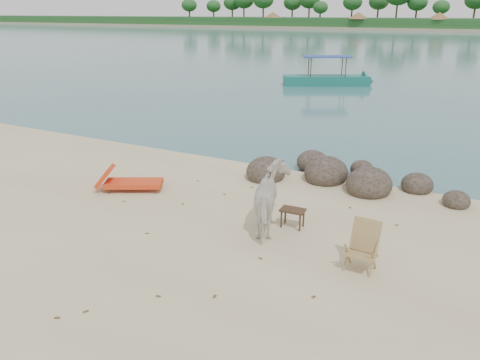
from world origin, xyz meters
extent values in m
plane|color=#366C6C|center=(0.00, 90.00, 0.00)|extent=(400.00, 400.00, 0.00)
ellipsoid|color=#2D271E|center=(-1.28, 4.92, 0.21)|extent=(1.20, 1.32, 0.90)
ellipsoid|color=#2D271E|center=(0.42, 5.62, 0.23)|extent=(1.32, 1.45, 0.99)
ellipsoid|color=#2D271E|center=(1.82, 5.22, 0.23)|extent=(1.30, 1.43, 0.97)
ellipsoid|color=#2D271E|center=(3.02, 6.02, 0.16)|extent=(0.90, 0.99, 0.68)
ellipsoid|color=#2D271E|center=(4.12, 5.32, 0.12)|extent=(0.71, 0.78, 0.53)
ellipsoid|color=#2D271E|center=(-0.38, 6.62, 0.18)|extent=(1.01, 1.11, 0.76)
ellipsoid|color=#2D271E|center=(1.22, 6.82, 0.13)|extent=(0.73, 0.80, 0.54)
imported|color=silver|center=(0.39, 1.66, 0.78)|extent=(1.50, 2.04, 1.57)
plane|color=brown|center=(-1.42, -3.13, 0.01)|extent=(0.13, 0.13, 0.00)
plane|color=brown|center=(1.67, 3.81, 0.01)|extent=(0.11, 0.11, 0.00)
plane|color=brown|center=(-1.12, -2.78, 0.01)|extent=(0.13, 0.13, 0.00)
plane|color=brown|center=(-3.88, 1.37, 0.01)|extent=(0.14, 0.14, 0.00)
plane|color=brown|center=(2.20, -0.52, 0.01)|extent=(0.13, 0.13, 0.00)
plane|color=brown|center=(-2.09, 0.12, 0.01)|extent=(0.14, 0.14, 0.00)
plane|color=brown|center=(-1.28, 3.96, 0.01)|extent=(0.14, 0.14, 0.00)
plane|color=brown|center=(-3.00, 3.71, 0.01)|extent=(0.14, 0.14, 0.00)
plane|color=brown|center=(-1.72, 3.10, 0.01)|extent=(0.14, 0.14, 0.00)
plane|color=brown|center=(2.96, 3.30, 0.01)|extent=(0.14, 0.14, 0.00)
plane|color=brown|center=(0.75, 0.30, 0.01)|extent=(0.14, 0.14, 0.00)
plane|color=brown|center=(0.61, -1.35, 0.01)|extent=(0.12, 0.12, 0.00)
plane|color=brown|center=(-2.36, 1.97, 0.01)|extent=(0.11, 0.11, 0.00)
plane|color=brown|center=(-0.30, -1.82, 0.01)|extent=(0.11, 0.11, 0.00)
camera|label=1|loc=(4.41, -7.54, 4.91)|focal=35.00mm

